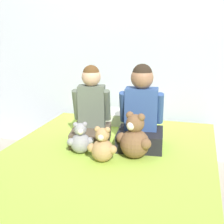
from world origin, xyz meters
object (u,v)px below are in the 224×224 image
Objects in this scene: teddy_bear_held_by_right_child at (135,139)px; teddy_bear_between_children at (102,147)px; teddy_bear_held_by_left_child at (81,140)px; bed at (106,180)px; child_on_right at (141,114)px; child_on_left at (91,113)px; pillow_at_headboard at (130,118)px.

teddy_bear_between_children is at bearing -126.41° from teddy_bear_held_by_right_child.
teddy_bear_between_children is (0.20, -0.10, 0.01)m from teddy_bear_held_by_left_child.
bed is 8.34× the size of teddy_bear_held_by_left_child.
bed is at bearing 93.40° from teddy_bear_between_children.
child_on_right reaches higher than teddy_bear_held_by_right_child.
child_on_left reaches higher than bed.
child_on_left is 2.45× the size of teddy_bear_between_children.
teddy_bear_held_by_left_child is (0.01, -0.27, -0.13)m from child_on_left.
child_on_left is at bearing 170.74° from teddy_bear_held_by_right_child.
child_on_right is 0.27m from teddy_bear_held_by_right_child.
bed is at bearing -158.28° from teddy_bear_held_by_right_child.
teddy_bear_between_children reaches higher than bed.
pillow_at_headboard is (0.00, 0.81, 0.27)m from bed.
child_on_right is at bearing -69.77° from pillow_at_headboard.
child_on_right is at bearing -11.94° from child_on_left.
pillow_at_headboard is (0.19, 0.83, -0.04)m from teddy_bear_held_by_left_child.
teddy_bear_held_by_left_child is at bearing -102.74° from pillow_at_headboard.
child_on_right reaches higher than pillow_at_headboard.
pillow_at_headboard is at bearing 88.66° from teddy_bear_between_children.
teddy_bear_between_children is at bearing -72.15° from child_on_left.
teddy_bear_held_by_right_child reaches higher than teddy_bear_between_children.
teddy_bear_between_children is (0.01, -0.12, 0.32)m from bed.
bed is at bearing -62.66° from child_on_left.
bed is at bearing -90.00° from pillow_at_headboard.
teddy_bear_held_by_right_child is 0.84m from pillow_at_headboard.
child_on_left is 2.59× the size of teddy_bear_held_by_left_child.
teddy_bear_held_by_right_child is (0.21, 0.00, 0.35)m from bed.
teddy_bear_held_by_left_child is 0.40m from teddy_bear_held_by_right_child.
child_on_right reaches higher than child_on_left.
teddy_bear_between_children is 0.54× the size of pillow_at_headboard.
teddy_bear_held_by_left_child is 0.51× the size of pillow_at_headboard.
bed is 3.22× the size of child_on_left.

